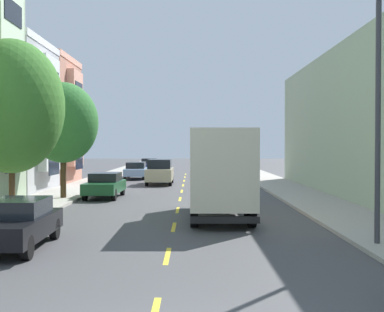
{
  "coord_description": "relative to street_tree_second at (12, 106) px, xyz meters",
  "views": [
    {
      "loc": [
        0.67,
        -7.12,
        3.01
      ],
      "look_at": [
        0.66,
        23.2,
        2.39
      ],
      "focal_mm": 48.79,
      "sensor_mm": 36.0,
      "label": 1
    }
  ],
  "objects": [
    {
      "name": "parked_sedan_white",
      "position": [
        10.64,
        37.51,
        -3.79
      ],
      "size": [
        1.84,
        4.52,
        1.43
      ],
      "color": "silver",
      "rests_on": "ground_plane"
    },
    {
      "name": "street_lamp",
      "position": [
        12.36,
        -5.19,
        -0.11
      ],
      "size": [
        1.35,
        0.28,
        7.47
      ],
      "color": "#38383D",
      "rests_on": "sidewalk_right"
    },
    {
      "name": "parked_wagon_sky",
      "position": [
        2.04,
        26.27,
        -3.73
      ],
      "size": [
        1.94,
        4.74,
        1.5
      ],
      "color": "#7A9EC6",
      "rests_on": "ground_plane"
    },
    {
      "name": "sidewalk_right",
      "position": [
        13.5,
        14.71,
        -4.46
      ],
      "size": [
        3.2,
        120.0,
        0.14
      ],
      "primitive_type": "cube",
      "color": "#A39E93",
      "rests_on": "ground_plane"
    },
    {
      "name": "street_tree_second",
      "position": [
        0.0,
        0.0,
        0.0
      ],
      "size": [
        4.11,
        4.11,
        7.02
      ],
      "color": "#47331E",
      "rests_on": "sidewalk_left"
    },
    {
      "name": "parked_sedan_forest",
      "position": [
        2.07,
        9.44,
        -3.79
      ],
      "size": [
        1.89,
        4.53,
        1.43
      ],
      "color": "#194C28",
      "rests_on": "ground_plane"
    },
    {
      "name": "parked_sedan_burgundy",
      "position": [
        10.87,
        28.89,
        -3.79
      ],
      "size": [
        1.91,
        4.54,
        1.43
      ],
      "color": "maroon",
      "rests_on": "ground_plane"
    },
    {
      "name": "lane_centerline_dashes",
      "position": [
        6.4,
        11.21,
        -4.53
      ],
      "size": [
        0.14,
        47.2,
        0.01
      ],
      "color": "yellow",
      "rests_on": "ground_plane"
    },
    {
      "name": "street_tree_third",
      "position": [
        -0.0,
        8.14,
        -0.29
      ],
      "size": [
        3.84,
        3.84,
        6.33
      ],
      "color": "#47331E",
      "rests_on": "sidewalk_left"
    },
    {
      "name": "delivery_box_truck",
      "position": [
        8.2,
        0.92,
        -2.52
      ],
      "size": [
        2.43,
        7.49,
        3.62
      ],
      "color": "beige",
      "rests_on": "ground_plane"
    },
    {
      "name": "moving_champagne_sedan",
      "position": [
        4.6,
        19.58,
        -3.55
      ],
      "size": [
        1.95,
        4.8,
        1.93
      ],
      "color": "tan",
      "rests_on": "ground_plane"
    },
    {
      "name": "ground_plane",
      "position": [
        6.4,
        16.71,
        -4.53
      ],
      "size": [
        160.0,
        160.0,
        0.0
      ],
      "primitive_type": "plane",
      "color": "#424244"
    },
    {
      "name": "sidewalk_left",
      "position": [
        -0.7,
        14.71,
        -4.46
      ],
      "size": [
        3.2,
        120.0,
        0.14
      ],
      "primitive_type": "cube",
      "color": "#A39E93",
      "rests_on": "ground_plane"
    },
    {
      "name": "parked_sedan_black",
      "position": [
        1.91,
        -5.25,
        -3.79
      ],
      "size": [
        1.91,
        4.54,
        1.43
      ],
      "color": "black",
      "rests_on": "ground_plane"
    },
    {
      "name": "parked_wagon_navy",
      "position": [
        2.15,
        39.59,
        -3.73
      ],
      "size": [
        1.84,
        4.71,
        1.5
      ],
      "color": "navy",
      "rests_on": "ground_plane"
    }
  ]
}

